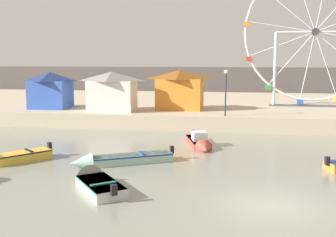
{
  "coord_description": "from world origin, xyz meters",
  "views": [
    {
      "loc": [
        -1.61,
        -15.94,
        5.88
      ],
      "look_at": [
        -5.72,
        10.02,
        1.94
      ],
      "focal_mm": 43.36,
      "sensor_mm": 36.0,
      "label": 1
    }
  ],
  "objects_px": {
    "carnival_booth_orange_canopy": "(180,89)",
    "promenade_lamp_far": "(226,86)",
    "carnival_booth_white_ticket": "(112,91)",
    "carnival_booth_blue_tent": "(50,90)",
    "motorboat_mustard_yellow": "(11,158)",
    "motorboat_faded_red": "(200,143)",
    "motorboat_seafoam": "(116,160)",
    "ferris_wheel_white_frame": "(315,34)",
    "motorboat_pale_grey": "(95,182)"
  },
  "relations": [
    {
      "from": "carnival_booth_orange_canopy",
      "to": "promenade_lamp_far",
      "type": "xyz_separation_m",
      "value": [
        4.17,
        -3.68,
        0.6
      ]
    },
    {
      "from": "carnival_booth_white_ticket",
      "to": "carnival_booth_blue_tent",
      "type": "height_order",
      "value": "carnival_booth_white_ticket"
    },
    {
      "from": "motorboat_mustard_yellow",
      "to": "carnival_booth_blue_tent",
      "type": "height_order",
      "value": "carnival_booth_blue_tent"
    },
    {
      "from": "motorboat_faded_red",
      "to": "carnival_booth_blue_tent",
      "type": "relative_size",
      "value": 1.18
    },
    {
      "from": "motorboat_faded_red",
      "to": "motorboat_seafoam",
      "type": "distance_m",
      "value": 6.66
    },
    {
      "from": "motorboat_seafoam",
      "to": "carnival_booth_orange_canopy",
      "type": "height_order",
      "value": "carnival_booth_orange_canopy"
    },
    {
      "from": "promenade_lamp_far",
      "to": "carnival_booth_white_ticket",
      "type": "bearing_deg",
      "value": 170.65
    },
    {
      "from": "motorboat_mustard_yellow",
      "to": "ferris_wheel_white_frame",
      "type": "height_order",
      "value": "ferris_wheel_white_frame"
    },
    {
      "from": "ferris_wheel_white_frame",
      "to": "carnival_booth_orange_canopy",
      "type": "xyz_separation_m",
      "value": [
        -12.32,
        -4.43,
        -5.03
      ]
    },
    {
      "from": "motorboat_mustard_yellow",
      "to": "carnival_booth_white_ticket",
      "type": "relative_size",
      "value": 0.87
    },
    {
      "from": "motorboat_faded_red",
      "to": "carnival_booth_orange_canopy",
      "type": "distance_m",
      "value": 10.75
    },
    {
      "from": "ferris_wheel_white_frame",
      "to": "promenade_lamp_far",
      "type": "bearing_deg",
      "value": -135.11
    },
    {
      "from": "motorboat_seafoam",
      "to": "carnival_booth_white_ticket",
      "type": "bearing_deg",
      "value": -100.24
    },
    {
      "from": "motorboat_mustard_yellow",
      "to": "motorboat_faded_red",
      "type": "bearing_deg",
      "value": 158.96
    },
    {
      "from": "motorboat_faded_red",
      "to": "promenade_lamp_far",
      "type": "distance_m",
      "value": 7.36
    },
    {
      "from": "carnival_booth_orange_canopy",
      "to": "ferris_wheel_white_frame",
      "type": "bearing_deg",
      "value": 22.14
    },
    {
      "from": "motorboat_pale_grey",
      "to": "carnival_booth_white_ticket",
      "type": "xyz_separation_m",
      "value": [
        -4.32,
        17.16,
        2.78
      ]
    },
    {
      "from": "motorboat_mustard_yellow",
      "to": "carnival_booth_orange_canopy",
      "type": "distance_m",
      "value": 17.69
    },
    {
      "from": "carnival_booth_orange_canopy",
      "to": "motorboat_faded_red",
      "type": "bearing_deg",
      "value": -72.74
    },
    {
      "from": "ferris_wheel_white_frame",
      "to": "carnival_booth_white_ticket",
      "type": "bearing_deg",
      "value": -160.27
    },
    {
      "from": "carnival_booth_orange_canopy",
      "to": "promenade_lamp_far",
      "type": "bearing_deg",
      "value": -39.05
    },
    {
      "from": "ferris_wheel_white_frame",
      "to": "carnival_booth_blue_tent",
      "type": "relative_size",
      "value": 3.59
    },
    {
      "from": "motorboat_pale_grey",
      "to": "motorboat_mustard_yellow",
      "type": "height_order",
      "value": "motorboat_pale_grey"
    },
    {
      "from": "ferris_wheel_white_frame",
      "to": "promenade_lamp_far",
      "type": "xyz_separation_m",
      "value": [
        -8.14,
        -8.11,
        -4.43
      ]
    },
    {
      "from": "carnival_booth_orange_canopy",
      "to": "carnival_booth_blue_tent",
      "type": "relative_size",
      "value": 1.2
    },
    {
      "from": "motorboat_pale_grey",
      "to": "ferris_wheel_white_frame",
      "type": "relative_size",
      "value": 0.28
    },
    {
      "from": "motorboat_faded_red",
      "to": "carnival_booth_white_ticket",
      "type": "relative_size",
      "value": 1.03
    },
    {
      "from": "motorboat_seafoam",
      "to": "ferris_wheel_white_frame",
      "type": "distance_m",
      "value": 25.27
    },
    {
      "from": "motorboat_pale_grey",
      "to": "carnival_booth_blue_tent",
      "type": "height_order",
      "value": "carnival_booth_blue_tent"
    },
    {
      "from": "carnival_booth_white_ticket",
      "to": "motorboat_pale_grey",
      "type": "bearing_deg",
      "value": -75.91
    },
    {
      "from": "carnival_booth_white_ticket",
      "to": "carnival_booth_blue_tent",
      "type": "xyz_separation_m",
      "value": [
        -6.22,
        1.01,
        -0.05
      ]
    },
    {
      "from": "motorboat_faded_red",
      "to": "motorboat_mustard_yellow",
      "type": "bearing_deg",
      "value": -76.73
    },
    {
      "from": "motorboat_seafoam",
      "to": "motorboat_pale_grey",
      "type": "bearing_deg",
      "value": 64.79
    },
    {
      "from": "motorboat_pale_grey",
      "to": "carnival_booth_blue_tent",
      "type": "relative_size",
      "value": 1.02
    },
    {
      "from": "motorboat_faded_red",
      "to": "motorboat_seafoam",
      "type": "relative_size",
      "value": 0.81
    },
    {
      "from": "motorboat_seafoam",
      "to": "carnival_booth_white_ticket",
      "type": "height_order",
      "value": "carnival_booth_white_ticket"
    },
    {
      "from": "ferris_wheel_white_frame",
      "to": "carnival_booth_blue_tent",
      "type": "height_order",
      "value": "ferris_wheel_white_frame"
    },
    {
      "from": "carnival_booth_blue_tent",
      "to": "motorboat_faded_red",
      "type": "bearing_deg",
      "value": -32.23
    },
    {
      "from": "motorboat_seafoam",
      "to": "carnival_booth_blue_tent",
      "type": "xyz_separation_m",
      "value": [
        -10.36,
        14.11,
        2.71
      ]
    },
    {
      "from": "ferris_wheel_white_frame",
      "to": "carnival_booth_orange_canopy",
      "type": "bearing_deg",
      "value": -160.22
    },
    {
      "from": "motorboat_faded_red",
      "to": "promenade_lamp_far",
      "type": "relative_size",
      "value": 1.21
    },
    {
      "from": "motorboat_faded_red",
      "to": "carnival_booth_blue_tent",
      "type": "xyz_separation_m",
      "value": [
        -14.64,
        9.0,
        2.68
      ]
    },
    {
      "from": "carnival_booth_white_ticket",
      "to": "promenade_lamp_far",
      "type": "bearing_deg",
      "value": -9.4
    },
    {
      "from": "motorboat_faded_red",
      "to": "promenade_lamp_far",
      "type": "xyz_separation_m",
      "value": [
        1.5,
        6.36,
        3.39
      ]
    },
    {
      "from": "motorboat_pale_grey",
      "to": "carnival_booth_blue_tent",
      "type": "distance_m",
      "value": 21.19
    },
    {
      "from": "ferris_wheel_white_frame",
      "to": "carnival_booth_white_ticket",
      "type": "height_order",
      "value": "ferris_wheel_white_frame"
    },
    {
      "from": "motorboat_seafoam",
      "to": "promenade_lamp_far",
      "type": "relative_size",
      "value": 1.51
    },
    {
      "from": "motorboat_mustard_yellow",
      "to": "carnival_booth_white_ticket",
      "type": "xyz_separation_m",
      "value": [
        1.81,
        13.7,
        2.73
      ]
    },
    {
      "from": "motorboat_pale_grey",
      "to": "motorboat_seafoam",
      "type": "relative_size",
      "value": 0.69
    },
    {
      "from": "carnival_booth_blue_tent",
      "to": "promenade_lamp_far",
      "type": "xyz_separation_m",
      "value": [
        16.14,
        -2.65,
        0.71
      ]
    }
  ]
}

